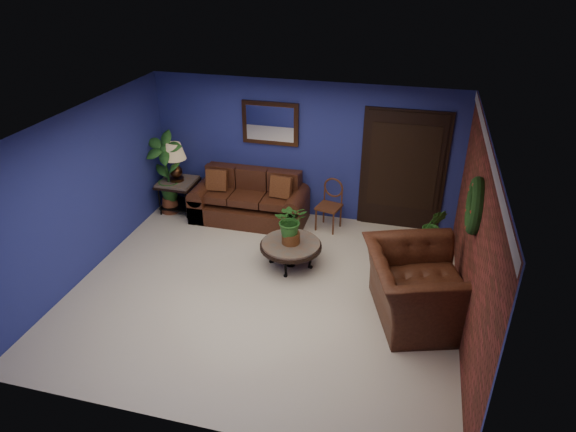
% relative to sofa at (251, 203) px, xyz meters
% --- Properties ---
extents(floor, '(5.50, 5.50, 0.00)m').
position_rel_sofa_xyz_m(floor, '(0.88, -2.08, -0.30)').
color(floor, beige).
rests_on(floor, ground).
extents(wall_back, '(5.50, 0.04, 2.50)m').
position_rel_sofa_xyz_m(wall_back, '(0.88, 0.42, 0.95)').
color(wall_back, navy).
rests_on(wall_back, ground).
extents(wall_left, '(0.04, 5.00, 2.50)m').
position_rel_sofa_xyz_m(wall_left, '(-1.87, -2.08, 0.95)').
color(wall_left, navy).
rests_on(wall_left, ground).
extents(wall_right_brick, '(0.04, 5.00, 2.50)m').
position_rel_sofa_xyz_m(wall_right_brick, '(3.63, -2.08, 0.95)').
color(wall_right_brick, maroon).
rests_on(wall_right_brick, ground).
extents(ceiling, '(5.50, 5.00, 0.02)m').
position_rel_sofa_xyz_m(ceiling, '(0.88, -2.08, 2.20)').
color(ceiling, silver).
rests_on(ceiling, wall_back).
extents(crown_molding, '(0.03, 5.00, 0.14)m').
position_rel_sofa_xyz_m(crown_molding, '(3.60, -2.08, 2.13)').
color(crown_molding, white).
rests_on(crown_molding, wall_right_brick).
extents(wall_mirror, '(1.02, 0.06, 0.77)m').
position_rel_sofa_xyz_m(wall_mirror, '(0.28, 0.38, 1.42)').
color(wall_mirror, '#422514').
rests_on(wall_mirror, wall_back).
extents(closet_door, '(1.44, 0.06, 2.18)m').
position_rel_sofa_xyz_m(closet_door, '(2.63, 0.39, 0.75)').
color(closet_door, black).
rests_on(closet_door, wall_back).
extents(wreath, '(0.16, 0.72, 0.72)m').
position_rel_sofa_xyz_m(wreath, '(3.57, -2.03, 1.40)').
color(wreath, black).
rests_on(wreath, wall_right_brick).
extents(sofa, '(2.06, 0.89, 0.93)m').
position_rel_sofa_xyz_m(sofa, '(0.00, 0.00, 0.00)').
color(sofa, '#492314').
rests_on(sofa, ground).
extents(coffee_table, '(0.96, 0.96, 0.41)m').
position_rel_sofa_xyz_m(coffee_table, '(1.10, -1.35, 0.05)').
color(coffee_table, '#56514B').
rests_on(coffee_table, ground).
extents(end_table, '(0.67, 0.67, 0.61)m').
position_rel_sofa_xyz_m(end_table, '(-1.42, -0.03, 0.17)').
color(end_table, '#56514B').
rests_on(end_table, ground).
extents(table_lamp, '(0.42, 0.42, 0.70)m').
position_rel_sofa_xyz_m(table_lamp, '(-1.42, -0.03, 0.76)').
color(table_lamp, '#422514').
rests_on(table_lamp, end_table).
extents(side_chair, '(0.47, 0.47, 0.91)m').
position_rel_sofa_xyz_m(side_chair, '(1.47, 0.04, 0.21)').
color(side_chair, '#5F2F1B').
rests_on(side_chair, ground).
extents(armchair, '(1.68, 1.80, 0.96)m').
position_rel_sofa_xyz_m(armchair, '(3.03, -2.15, 0.17)').
color(armchair, '#492314').
rests_on(armchair, ground).
extents(coffee_plant, '(0.60, 0.56, 0.68)m').
position_rel_sofa_xyz_m(coffee_plant, '(1.10, -1.35, 0.48)').
color(coffee_plant, brown).
rests_on(coffee_plant, coffee_table).
extents(floor_plant, '(0.37, 0.30, 0.80)m').
position_rel_sofa_xyz_m(floor_plant, '(3.23, -0.36, 0.11)').
color(floor_plant, brown).
rests_on(floor_plant, ground).
extents(tall_plant, '(0.70, 0.49, 1.55)m').
position_rel_sofa_xyz_m(tall_plant, '(-1.57, -0.13, 0.54)').
color(tall_plant, brown).
rests_on(tall_plant, ground).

